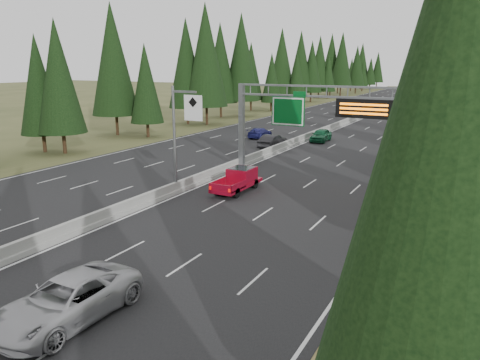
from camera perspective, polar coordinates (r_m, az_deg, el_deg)
name	(u,v)px	position (r m, az deg, el deg)	size (l,w,h in m)	color
road	(358,119)	(85.93, 14.22, 7.20)	(32.00, 260.00, 0.08)	black
shoulder_right	(470,125)	(83.53, 26.19, 6.00)	(3.60, 260.00, 0.06)	olive
shoulder_left	(267,114)	(91.78, 3.29, 8.00)	(3.60, 260.00, 0.06)	#37421E
median_barrier	(358,117)	(85.89, 14.24, 7.44)	(0.70, 260.00, 0.85)	gray
sign_gantry	(333,118)	(39.74, 11.21, 7.45)	(16.75, 0.98, 7.80)	slate
hov_sign_pole	(180,133)	(34.53, -7.27, 5.74)	(2.80, 0.50, 8.00)	slate
tree_row_left	(211,65)	(81.81, -3.56, 13.85)	(11.68, 244.36, 18.82)	black
silver_minivan	(68,300)	(19.46, -20.27, -13.54)	(2.77, 6.01, 1.67)	#AFAFB4
red_pickup	(239,178)	(36.06, -0.07, 0.21)	(1.87, 5.23, 1.71)	black
car_ahead_green	(321,135)	(59.88, 9.83, 5.41)	(1.88, 4.68, 1.59)	#135531
car_ahead_dkred	(432,138)	(61.91, 22.36, 4.81)	(1.60, 4.58, 1.51)	#5F0D10
car_ahead_dkgrey	(410,110)	(98.37, 20.01, 8.06)	(2.10, 5.16, 1.50)	black
car_ahead_white	(438,106)	(109.53, 22.99, 8.34)	(2.59, 5.61, 1.56)	#BDBDBD
car_ahead_far	(419,94)	(149.14, 20.98, 9.75)	(1.84, 4.57, 1.56)	black
car_onc_near	(272,141)	(54.49, 3.98, 4.74)	(1.67, 4.79, 1.58)	black
car_onc_blue	(260,133)	(61.97, 2.43, 5.78)	(1.89, 4.66, 1.35)	navy
car_onc_white	(342,111)	(92.53, 12.29, 8.25)	(1.75, 4.36, 1.48)	#B7B7B7
car_onc_far	(349,102)	(113.82, 13.18, 9.21)	(2.34, 5.07, 1.41)	black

